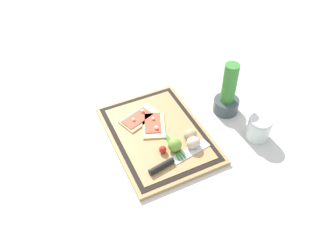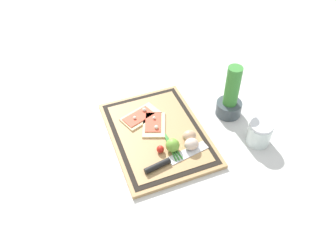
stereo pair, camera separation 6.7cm
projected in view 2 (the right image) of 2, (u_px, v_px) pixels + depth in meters
ground_plane at (158, 135)px, 1.30m from camera, size 6.00×6.00×0.00m
cutting_board at (157, 134)px, 1.30m from camera, size 0.49×0.36×0.02m
pizza_slice_near at (140, 116)px, 1.35m from camera, size 0.14×0.18×0.02m
pizza_slice_far at (154, 124)px, 1.31m from camera, size 0.16×0.13×0.02m
knife at (167, 162)px, 1.17m from camera, size 0.07×0.26×0.02m
egg_brown at (189, 136)px, 1.24m from camera, size 0.05×0.05×0.05m
egg_pink at (191, 144)px, 1.21m from camera, size 0.05×0.05×0.05m
lime at (173, 145)px, 1.21m from camera, size 0.05×0.05×0.05m
cherry_tomato_red at (160, 149)px, 1.21m from camera, size 0.03×0.03×0.03m
scallion_bunch at (162, 130)px, 1.29m from camera, size 0.33×0.04×0.01m
herb_pot at (230, 99)px, 1.33m from camera, size 0.11×0.11×0.23m
sauce_jar at (259, 134)px, 1.25m from camera, size 0.09×0.09×0.09m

